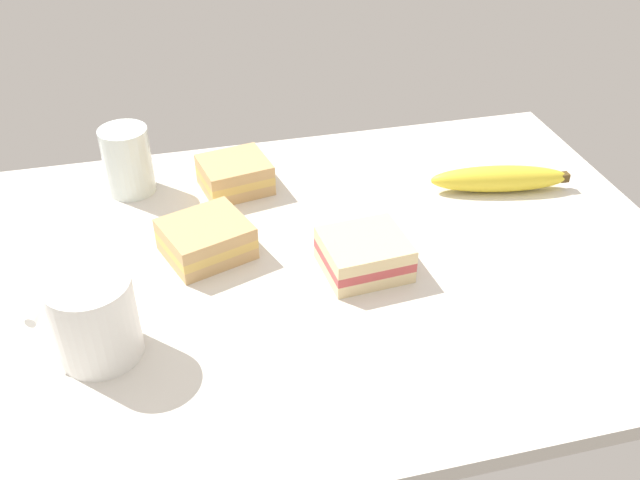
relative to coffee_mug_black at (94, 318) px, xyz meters
The scene contains 7 objects.
tabletop 28.26cm from the coffee_mug_black, 158.84° to the right, with size 90.00×64.00×2.00cm, color beige.
coffee_mug_black is the anchor object (origin of this frame).
sandwich_main 31.36cm from the coffee_mug_black, 167.09° to the right, with size 10.44×9.55×4.40cm.
sandwich_side 34.49cm from the coffee_mug_black, 121.94° to the right, with size 10.43×9.71×4.40cm.
sandwich_extra 19.45cm from the coffee_mug_black, 130.67° to the right, with size 12.16×11.56×4.40cm.
glass_of_milk 32.42cm from the coffee_mug_black, 96.97° to the right, with size 6.63×6.63×9.48cm.
banana 57.71cm from the coffee_mug_black, 159.91° to the right, with size 19.75×7.33×3.74cm.
Camera 1 is at (16.32, 66.42, 54.13)cm, focal length 39.39 mm.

